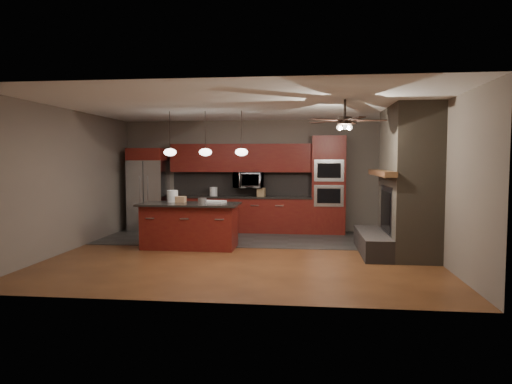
# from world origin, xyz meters

# --- Properties ---
(ground) EXTENTS (7.00, 7.00, 0.00)m
(ground) POSITION_xyz_m (0.00, 0.00, 0.00)
(ground) COLOR brown
(ground) RESTS_ON ground
(ceiling) EXTENTS (7.00, 6.00, 0.02)m
(ceiling) POSITION_xyz_m (0.00, 0.00, 2.80)
(ceiling) COLOR white
(ceiling) RESTS_ON back_wall
(back_wall) EXTENTS (7.00, 0.02, 2.80)m
(back_wall) POSITION_xyz_m (0.00, 3.00, 1.40)
(back_wall) COLOR #655A51
(back_wall) RESTS_ON ground
(right_wall) EXTENTS (0.02, 6.00, 2.80)m
(right_wall) POSITION_xyz_m (3.50, 0.00, 1.40)
(right_wall) COLOR #655A51
(right_wall) RESTS_ON ground
(left_wall) EXTENTS (0.02, 6.00, 2.80)m
(left_wall) POSITION_xyz_m (-3.50, 0.00, 1.40)
(left_wall) COLOR #655A51
(left_wall) RESTS_ON ground
(slate_tile_patch) EXTENTS (7.00, 2.40, 0.01)m
(slate_tile_patch) POSITION_xyz_m (0.00, 1.80, 0.01)
(slate_tile_patch) COLOR #322F2D
(slate_tile_patch) RESTS_ON ground
(fireplace_column) EXTENTS (1.30, 2.10, 2.80)m
(fireplace_column) POSITION_xyz_m (3.04, 0.40, 1.30)
(fireplace_column) COLOR brown
(fireplace_column) RESTS_ON ground
(back_cabinetry) EXTENTS (3.59, 0.64, 2.20)m
(back_cabinetry) POSITION_xyz_m (-0.48, 2.74, 0.89)
(back_cabinetry) COLOR maroon
(back_cabinetry) RESTS_ON ground
(oven_tower) EXTENTS (0.80, 0.63, 2.38)m
(oven_tower) POSITION_xyz_m (1.70, 2.69, 1.19)
(oven_tower) COLOR maroon
(oven_tower) RESTS_ON ground
(microwave) EXTENTS (0.73, 0.41, 0.50)m
(microwave) POSITION_xyz_m (-0.27, 2.75, 1.30)
(microwave) COLOR silver
(microwave) RESTS_ON back_cabinetry
(refrigerator) EXTENTS (0.90, 0.75, 2.09)m
(refrigerator) POSITION_xyz_m (-2.82, 2.62, 1.05)
(refrigerator) COLOR silver
(refrigerator) RESTS_ON ground
(kitchen_island) EXTENTS (2.03, 0.94, 0.92)m
(kitchen_island) POSITION_xyz_m (-1.19, 0.50, 0.47)
(kitchen_island) COLOR maroon
(kitchen_island) RESTS_ON ground
(white_bucket) EXTENTS (0.30, 0.30, 0.25)m
(white_bucket) POSITION_xyz_m (-1.61, 0.72, 1.04)
(white_bucket) COLOR silver
(white_bucket) RESTS_ON kitchen_island
(paint_can) EXTENTS (0.23, 0.23, 0.11)m
(paint_can) POSITION_xyz_m (-0.92, 0.47, 0.98)
(paint_can) COLOR silver
(paint_can) RESTS_ON kitchen_island
(paint_tray) EXTENTS (0.51, 0.41, 0.04)m
(paint_tray) POSITION_xyz_m (-0.72, 0.64, 0.94)
(paint_tray) COLOR silver
(paint_tray) RESTS_ON kitchen_island
(cardboard_box) EXTENTS (0.21, 0.16, 0.13)m
(cardboard_box) POSITION_xyz_m (-1.43, 0.68, 0.98)
(cardboard_box) COLOR tan
(cardboard_box) RESTS_ON kitchen_island
(counter_bucket) EXTENTS (0.21, 0.21, 0.22)m
(counter_bucket) POSITION_xyz_m (-1.15, 2.70, 1.01)
(counter_bucket) COLOR white
(counter_bucket) RESTS_ON back_cabinetry
(counter_box) EXTENTS (0.22, 0.18, 0.21)m
(counter_box) POSITION_xyz_m (0.06, 2.65, 1.01)
(counter_box) COLOR #9D7B51
(counter_box) RESTS_ON back_cabinetry
(pendant_left) EXTENTS (0.26, 0.26, 0.92)m
(pendant_left) POSITION_xyz_m (-1.65, 0.70, 1.96)
(pendant_left) COLOR black
(pendant_left) RESTS_ON ceiling
(pendant_center) EXTENTS (0.26, 0.26, 0.92)m
(pendant_center) POSITION_xyz_m (-0.90, 0.70, 1.96)
(pendant_center) COLOR black
(pendant_center) RESTS_ON ceiling
(pendant_right) EXTENTS (0.26, 0.26, 0.92)m
(pendant_right) POSITION_xyz_m (-0.15, 0.70, 1.96)
(pendant_right) COLOR black
(pendant_right) RESTS_ON ceiling
(ceiling_fan) EXTENTS (1.27, 1.33, 0.41)m
(ceiling_fan) POSITION_xyz_m (1.80, -0.80, 2.46)
(ceiling_fan) COLOR black
(ceiling_fan) RESTS_ON ceiling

